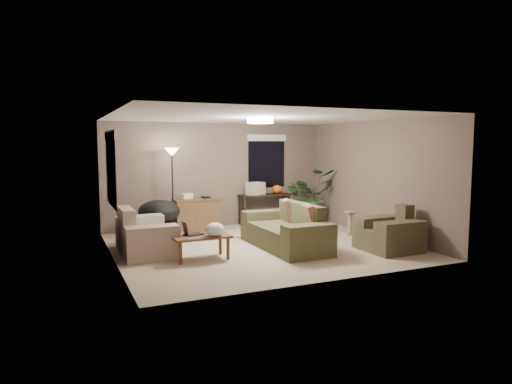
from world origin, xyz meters
name	(u,v)px	position (x,y,z in m)	size (l,w,h in m)	color
room_shell	(260,183)	(0.00, 0.00, 1.25)	(5.50, 5.50, 5.50)	#BDB08C
main_sofa	(287,232)	(0.43, -0.30, 0.29)	(0.95, 2.20, 0.85)	#454429
throw_pillows	(298,213)	(0.68, -0.30, 0.65)	(0.39, 1.40, 0.47)	#8C7251
loveseat	(144,237)	(-2.18, 0.36, 0.30)	(0.90, 1.60, 0.85)	#BCB3A0
armchair	(389,235)	(2.09, -1.29, 0.30)	(0.95, 1.00, 0.85)	brown
coffee_table	(201,239)	(-1.35, -0.51, 0.36)	(1.00, 0.55, 0.42)	brown
laptop	(190,232)	(-1.52, -0.41, 0.48)	(0.39, 0.33, 0.24)	black
plastic_bag	(215,229)	(-1.15, -0.66, 0.54)	(0.33, 0.30, 0.23)	white
desk	(197,214)	(-0.66, 2.10, 0.38)	(1.10, 0.50, 0.75)	brown
desk_papers	(190,196)	(-0.81, 2.09, 0.80)	(0.70, 0.30, 0.12)	silver
console_table	(264,207)	(1.14, 2.25, 0.44)	(1.30, 0.40, 0.75)	black
pumpkin	(277,189)	(1.49, 2.25, 0.86)	(0.27, 0.27, 0.22)	orange
cardboard_box	(255,188)	(0.89, 2.25, 0.90)	(0.41, 0.31, 0.31)	beige
papasan_chair	(159,215)	(-1.60, 1.74, 0.47)	(1.03, 1.03, 0.80)	black
floor_lamp	(172,162)	(-1.24, 1.99, 1.60)	(0.32, 0.32, 1.91)	black
ceiling_fixture	(260,121)	(0.00, 0.00, 2.44)	(0.50, 0.50, 0.10)	white
houseplant	(308,202)	(2.17, 1.88, 0.54)	(1.25, 1.38, 1.08)	#2D5923
cat_scratching_post	(350,224)	(2.36, 0.34, 0.21)	(0.32, 0.32, 0.50)	tan
window_left	(110,156)	(-2.73, 0.30, 1.78)	(0.05, 1.56, 1.33)	black
window_back	(267,152)	(1.30, 2.48, 1.79)	(1.06, 0.05, 1.33)	black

